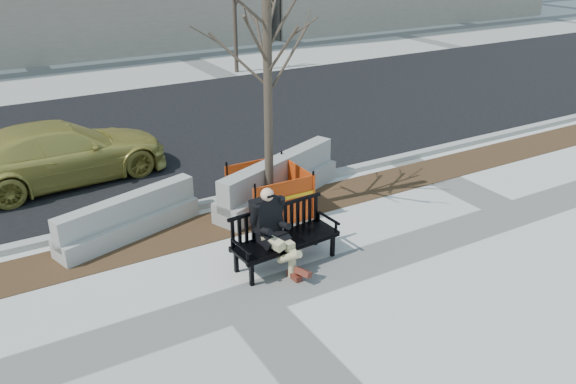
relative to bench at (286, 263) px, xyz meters
name	(u,v)px	position (x,y,z in m)	size (l,w,h in m)	color
ground	(246,301)	(-1.10, -0.66, 0.00)	(120.00, 120.00, 0.00)	beige
mulch_strip	(186,233)	(-1.10, 1.94, 0.00)	(40.00, 1.20, 0.02)	#47301C
asphalt_street	(104,141)	(-1.10, 8.14, 0.00)	(60.00, 10.40, 0.01)	black
curb	(169,212)	(-1.10, 2.89, 0.06)	(60.00, 0.25, 0.12)	#9E9B93
bench	(286,263)	(0.00, 0.00, 0.00)	(1.94, 0.70, 1.03)	black
seated_man	(272,267)	(-0.26, 0.03, 0.00)	(0.62, 1.04, 1.45)	black
tree_fence	(270,213)	(0.73, 1.91, 0.00)	(2.06, 2.06, 5.14)	#FF4A13
sedan	(66,181)	(-2.58, 5.80, 0.00)	(1.95, 4.80, 1.39)	#A89C41
jersey_barrier_left	(131,235)	(-2.05, 2.39, 0.00)	(2.90, 0.58, 0.83)	#99968F
jersey_barrier_right	(279,200)	(1.20, 2.37, 0.00)	(3.42, 0.68, 0.98)	gray
far_tree_right	(237,72)	(5.81, 14.02, 0.00)	(1.80, 1.80, 4.85)	#46372D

